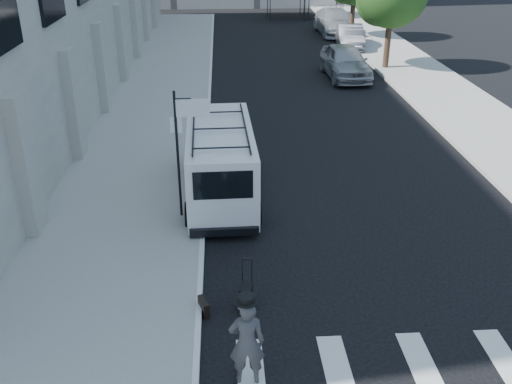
{
  "coord_description": "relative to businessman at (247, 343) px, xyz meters",
  "views": [
    {
      "loc": [
        -1.38,
        -10.79,
        7.52
      ],
      "look_at": [
        -0.61,
        2.14,
        1.3
      ],
      "focal_mm": 40.0,
      "sensor_mm": 36.0,
      "label": 1
    }
  ],
  "objects": [
    {
      "name": "cargo_van",
      "position": [
        -0.43,
        7.7,
        0.25
      ],
      "size": [
        2.14,
        5.74,
        2.16
      ],
      "rotation": [
        0.0,
        0.0,
        0.03
      ],
      "color": "white",
      "rests_on": "ground"
    },
    {
      "name": "businessman",
      "position": [
        0.0,
        0.0,
        0.0
      ],
      "size": [
        0.65,
        0.44,
        1.74
      ],
      "primitive_type": "imported",
      "rotation": [
        0.0,
        0.0,
        3.11
      ],
      "color": "#3D3D40",
      "rests_on": "ground"
    },
    {
      "name": "parked_car_b",
      "position": [
        7.88,
        28.73,
        -0.14
      ],
      "size": [
        2.06,
        4.58,
        1.46
      ],
      "primitive_type": "imported",
      "rotation": [
        0.0,
        0.0,
        -0.12
      ],
      "color": "#525359",
      "rests_on": "ground"
    },
    {
      "name": "ground",
      "position": [
        1.08,
        3.0,
        -0.87
      ],
      "size": [
        120.0,
        120.0,
        0.0
      ],
      "primitive_type": "plane",
      "color": "black",
      "rests_on": "ground"
    },
    {
      "name": "sidewalk_left",
      "position": [
        -3.17,
        19.0,
        -0.8
      ],
      "size": [
        4.5,
        48.0,
        0.15
      ],
      "primitive_type": "cube",
      "color": "gray",
      "rests_on": "ground"
    },
    {
      "name": "briefcase",
      "position": [
        -0.82,
        1.99,
        -0.7
      ],
      "size": [
        0.26,
        0.45,
        0.34
      ],
      "primitive_type": "cube",
      "rotation": [
        0.0,
        0.0,
        0.34
      ],
      "color": "black",
      "rests_on": "ground"
    },
    {
      "name": "parked_car_a",
      "position": [
        6.08,
        21.4,
        -0.02
      ],
      "size": [
        2.19,
        5.04,
        1.69
      ],
      "primitive_type": "imported",
      "rotation": [
        0.0,
        0.0,
        0.04
      ],
      "color": "#95979C",
      "rests_on": "ground"
    },
    {
      "name": "parked_car_c",
      "position": [
        7.86,
        33.83,
        -0.01
      ],
      "size": [
        2.59,
        6.0,
        1.72
      ],
      "primitive_type": "imported",
      "rotation": [
        0.0,
        0.0,
        0.03
      ],
      "color": "#A1A4A9",
      "rests_on": "ground"
    },
    {
      "name": "sign_pole",
      "position": [
        -1.29,
        6.2,
        1.78
      ],
      "size": [
        1.03,
        0.07,
        3.5
      ],
      "color": "black",
      "rests_on": "sidewalk_left"
    },
    {
      "name": "suitcase",
      "position": [
        0.07,
        2.11,
        -0.57
      ],
      "size": [
        0.33,
        0.45,
        1.14
      ],
      "rotation": [
        0.0,
        0.0,
        -0.19
      ],
      "color": "black",
      "rests_on": "ground"
    },
    {
      "name": "sidewalk_right",
      "position": [
        10.08,
        23.0,
        -0.8
      ],
      "size": [
        4.0,
        56.0,
        0.15
      ],
      "primitive_type": "cube",
      "color": "gray",
      "rests_on": "ground"
    }
  ]
}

